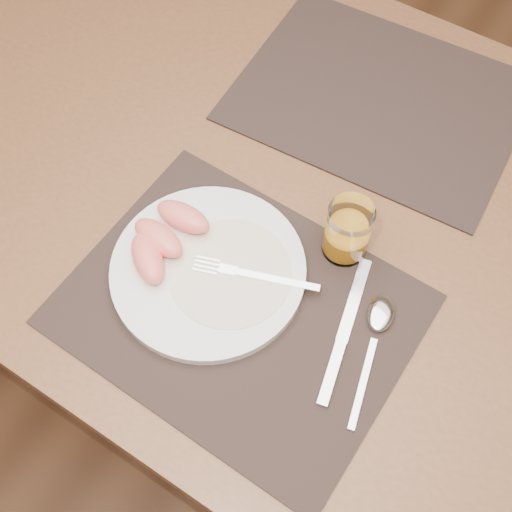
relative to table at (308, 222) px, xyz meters
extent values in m
plane|color=#57341E|center=(0.00, 0.00, -0.67)|extent=(5.00, 5.00, 0.00)
cube|color=brown|center=(0.00, 0.00, 0.06)|extent=(1.40, 0.90, 0.04)
cylinder|color=brown|center=(-0.62, 0.37, -0.31)|extent=(0.06, 0.06, 0.71)
cube|color=#2E211C|center=(0.01, -0.22, 0.09)|extent=(0.46, 0.36, 0.00)
cube|color=#2E211C|center=(0.00, 0.22, 0.09)|extent=(0.47, 0.38, 0.00)
cylinder|color=white|center=(-0.05, -0.20, 0.10)|extent=(0.27, 0.27, 0.02)
cylinder|color=white|center=(-0.02, -0.19, 0.10)|extent=(0.17, 0.17, 0.00)
cube|color=silver|center=(0.04, -0.16, 0.11)|extent=(0.11, 0.05, 0.00)
cube|color=silver|center=(-0.03, -0.19, 0.11)|extent=(0.03, 0.02, 0.00)
cube|color=silver|center=(-0.05, -0.20, 0.11)|extent=(0.04, 0.03, 0.00)
cube|color=silver|center=(0.14, -0.13, 0.09)|extent=(0.05, 0.13, 0.00)
cube|color=silver|center=(0.16, -0.23, 0.09)|extent=(0.03, 0.09, 0.01)
cube|color=silver|center=(0.20, -0.22, 0.09)|extent=(0.04, 0.12, 0.00)
ellipsoid|color=silver|center=(0.18, -0.13, 0.09)|extent=(0.05, 0.06, 0.01)
cylinder|color=white|center=(0.09, -0.06, 0.13)|extent=(0.06, 0.06, 0.09)
cylinder|color=orange|center=(0.09, -0.06, 0.11)|extent=(0.05, 0.05, 0.04)
ellipsoid|color=#FD7967|center=(-0.12, -0.24, 0.12)|extent=(0.09, 0.08, 0.03)
ellipsoid|color=#FD7967|center=(-0.13, -0.20, 0.12)|extent=(0.09, 0.05, 0.03)
ellipsoid|color=#FD7967|center=(-0.12, -0.16, 0.12)|extent=(0.09, 0.04, 0.03)
camera|label=1|loc=(0.23, -0.51, 0.88)|focal=45.00mm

